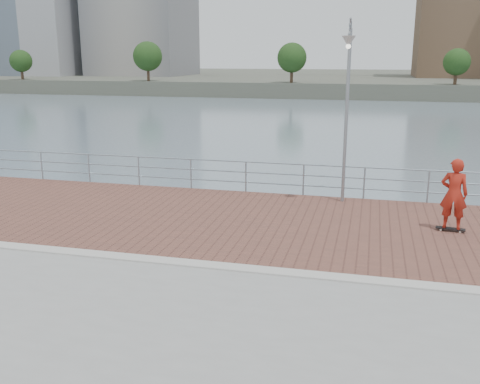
# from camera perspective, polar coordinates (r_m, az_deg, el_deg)

# --- Properties ---
(water) EXTENTS (400.00, 400.00, 0.00)m
(water) POSITION_cam_1_polar(r_m,az_deg,el_deg) (13.31, -2.16, -16.04)
(water) COLOR slate
(water) RESTS_ON ground
(brick_lane) EXTENTS (40.00, 6.80, 0.02)m
(brick_lane) POSITION_cam_1_polar(r_m,az_deg,el_deg) (15.70, 1.41, -3.16)
(brick_lane) COLOR brown
(brick_lane) RESTS_ON seawall
(curb) EXTENTS (40.00, 0.40, 0.06)m
(curb) POSITION_cam_1_polar(r_m,az_deg,el_deg) (12.40, -2.25, -7.93)
(curb) COLOR #B7B5AD
(curb) RESTS_ON seawall
(far_shore) EXTENTS (320.00, 95.00, 2.50)m
(far_shore) POSITION_cam_1_polar(r_m,az_deg,el_deg) (133.67, 12.81, 11.62)
(far_shore) COLOR #4C5142
(far_shore) RESTS_ON ground
(guardrail) EXTENTS (39.06, 0.06, 1.13)m
(guardrail) POSITION_cam_1_polar(r_m,az_deg,el_deg) (18.74, 3.69, 1.87)
(guardrail) COLOR #8C9EA8
(guardrail) RESTS_ON brick_lane
(street_lamp) EXTENTS (0.41, 1.18, 5.58)m
(street_lamp) POSITION_cam_1_polar(r_m,az_deg,el_deg) (17.15, 11.39, 11.52)
(street_lamp) COLOR gray
(street_lamp) RESTS_ON brick_lane
(skateboard) EXTENTS (0.79, 0.31, 0.09)m
(skateboard) POSITION_cam_1_polar(r_m,az_deg,el_deg) (15.90, 21.53, -3.66)
(skateboard) COLOR black
(skateboard) RESTS_ON brick_lane
(skateboarder) EXTENTS (0.77, 0.57, 1.96)m
(skateboarder) POSITION_cam_1_polar(r_m,az_deg,el_deg) (15.64, 21.86, -0.19)
(skateboarder) COLOR #AD2417
(skateboarder) RESTS_ON skateboard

